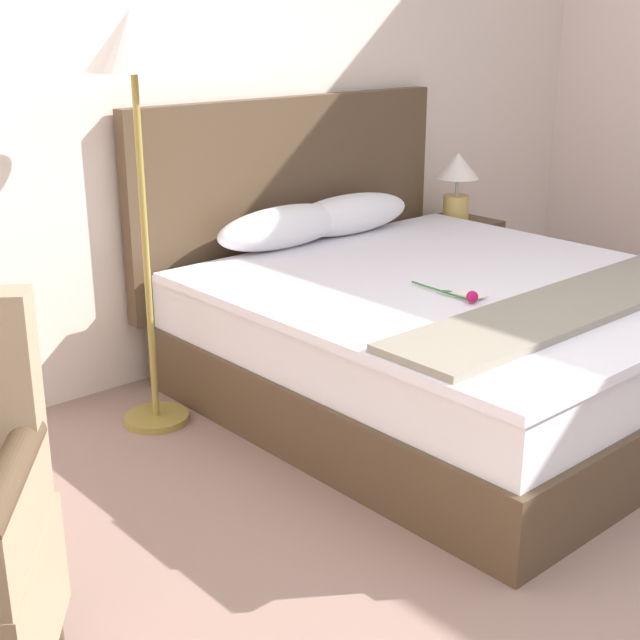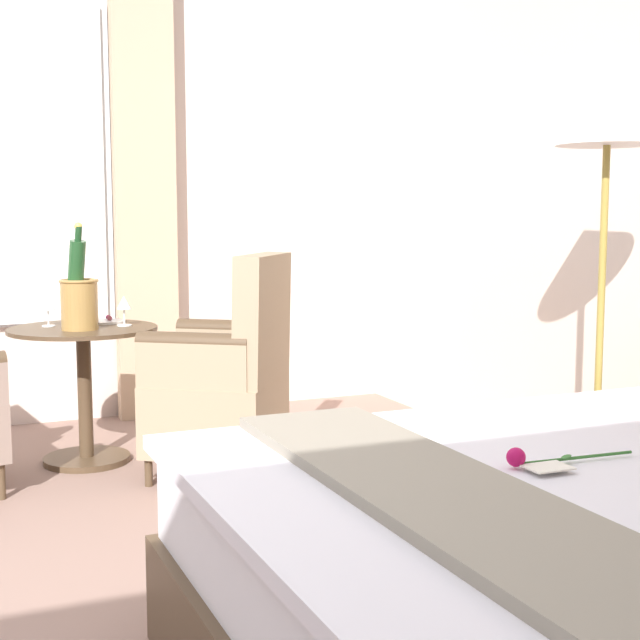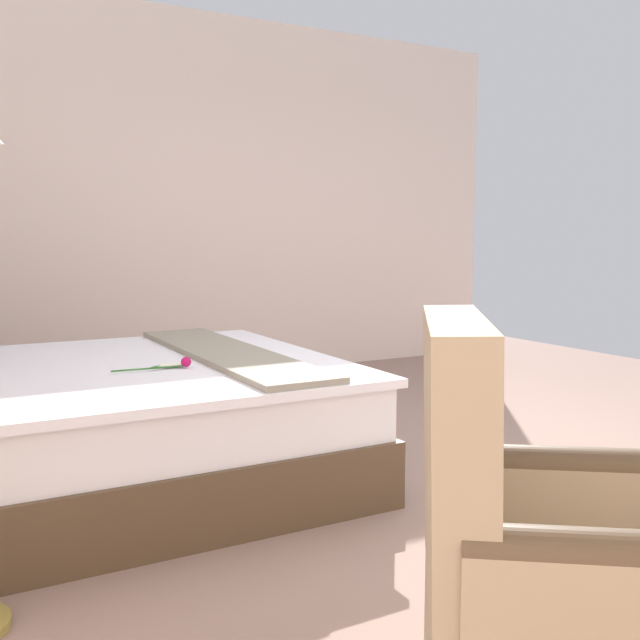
% 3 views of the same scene
% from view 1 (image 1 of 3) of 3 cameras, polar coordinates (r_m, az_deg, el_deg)
% --- Properties ---
extents(wall_headboard_side, '(6.38, 0.12, 3.07)m').
position_cam_1_polar(wall_headboard_side, '(4.24, -10.96, 16.67)').
color(wall_headboard_side, beige).
rests_on(wall_headboard_side, ground).
extents(bed, '(1.95, 2.21, 1.29)m').
position_cam_1_polar(bed, '(4.06, 7.53, -0.52)').
color(bed, '#4C3A27').
rests_on(bed, ground).
extents(nightstand, '(0.45, 0.41, 0.54)m').
position_cam_1_polar(nightstand, '(5.35, 8.51, 3.47)').
color(nightstand, '#4C3A27').
rests_on(nightstand, ground).
extents(bedside_lamp, '(0.25, 0.25, 0.39)m').
position_cam_1_polar(bedside_lamp, '(5.24, 8.79, 9.01)').
color(bedside_lamp, tan).
rests_on(bedside_lamp, nightstand).
extents(floor_lamp_brass, '(0.37, 0.37, 1.71)m').
position_cam_1_polar(floor_lamp_brass, '(3.61, -11.80, 15.06)').
color(floor_lamp_brass, olive).
rests_on(floor_lamp_brass, ground).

